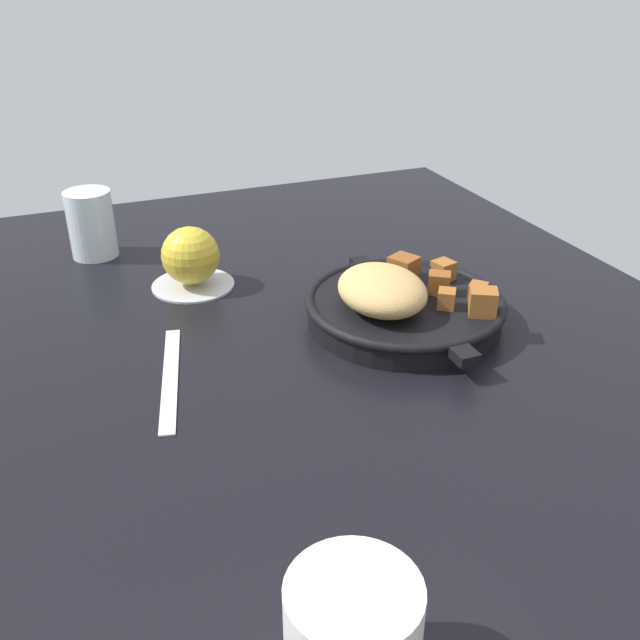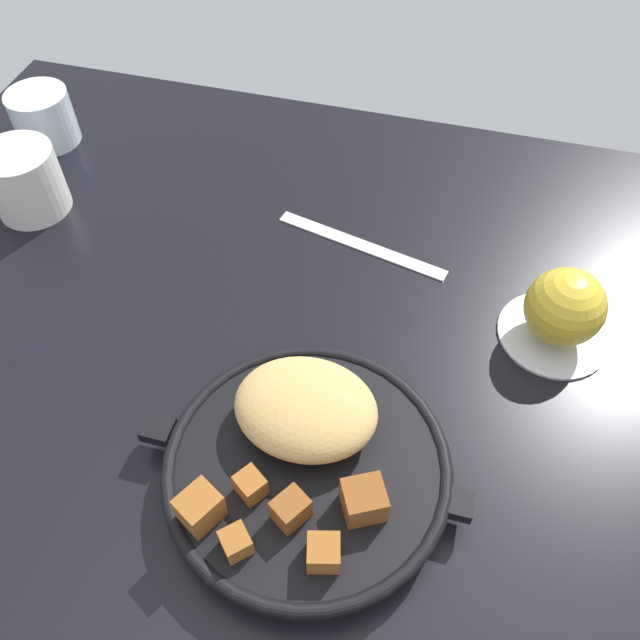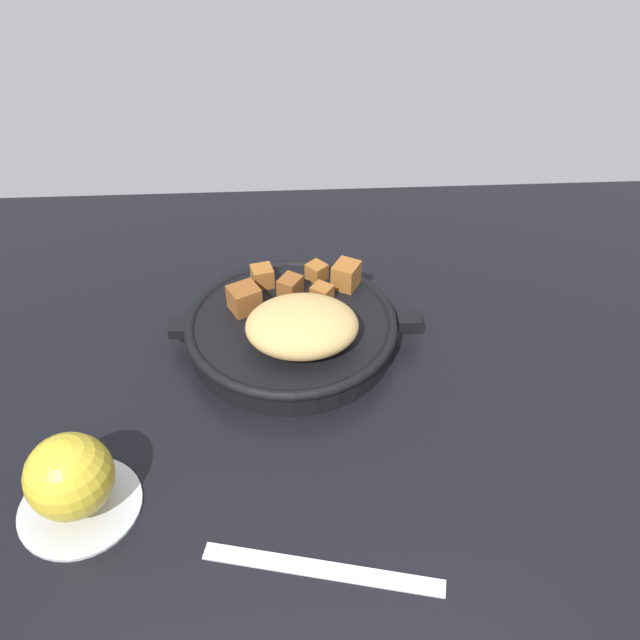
{
  "view_description": "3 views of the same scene",
  "coord_description": "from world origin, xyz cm",
  "px_view_note": "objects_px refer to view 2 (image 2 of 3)",
  "views": [
    {
      "loc": [
        -66.26,
        28.16,
        40.81
      ],
      "look_at": [
        -1.81,
        2.28,
        3.51
      ],
      "focal_mm": 39.58,
      "sensor_mm": 36.0,
      "label": 1
    },
    {
      "loc": [
        7.36,
        -32.74,
        52.9
      ],
      "look_at": [
        -1.99,
        2.05,
        7.59
      ],
      "focal_mm": 37.0,
      "sensor_mm": 36.0,
      "label": 2
    },
    {
      "loc": [
        0.36,
        50.15,
        52.68
      ],
      "look_at": [
        -2.57,
        -3.73,
        7.87
      ],
      "focal_mm": 38.62,
      "sensor_mm": 36.0,
      "label": 3
    }
  ],
  "objects_px": {
    "ceramic_mug_white": "(25,181)",
    "water_glass_short": "(43,118)",
    "butter_knife": "(361,244)",
    "red_apple": "(565,307)",
    "cast_iron_skillet": "(302,459)"
  },
  "relations": [
    {
      "from": "butter_knife",
      "to": "ceramic_mug_white",
      "type": "bearing_deg",
      "value": -161.43
    },
    {
      "from": "red_apple",
      "to": "butter_knife",
      "type": "height_order",
      "value": "red_apple"
    },
    {
      "from": "butter_knife",
      "to": "red_apple",
      "type": "bearing_deg",
      "value": -5.88
    },
    {
      "from": "ceramic_mug_white",
      "to": "red_apple",
      "type": "bearing_deg",
      "value": -3.47
    },
    {
      "from": "butter_knife",
      "to": "ceramic_mug_white",
      "type": "height_order",
      "value": "ceramic_mug_white"
    },
    {
      "from": "butter_knife",
      "to": "water_glass_short",
      "type": "bearing_deg",
      "value": -177.95
    },
    {
      "from": "red_apple",
      "to": "water_glass_short",
      "type": "bearing_deg",
      "value": 166.29
    },
    {
      "from": "cast_iron_skillet",
      "to": "butter_knife",
      "type": "height_order",
      "value": "cast_iron_skillet"
    },
    {
      "from": "butter_knife",
      "to": "water_glass_short",
      "type": "distance_m",
      "value": 0.44
    },
    {
      "from": "red_apple",
      "to": "ceramic_mug_white",
      "type": "bearing_deg",
      "value": 176.53
    },
    {
      "from": "ceramic_mug_white",
      "to": "water_glass_short",
      "type": "distance_m",
      "value": 0.13
    },
    {
      "from": "ceramic_mug_white",
      "to": "water_glass_short",
      "type": "height_order",
      "value": "ceramic_mug_white"
    },
    {
      "from": "cast_iron_skillet",
      "to": "water_glass_short",
      "type": "relative_size",
      "value": 3.69
    },
    {
      "from": "ceramic_mug_white",
      "to": "water_glass_short",
      "type": "bearing_deg",
      "value": 111.51
    },
    {
      "from": "red_apple",
      "to": "butter_knife",
      "type": "relative_size",
      "value": 0.38
    }
  ]
}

